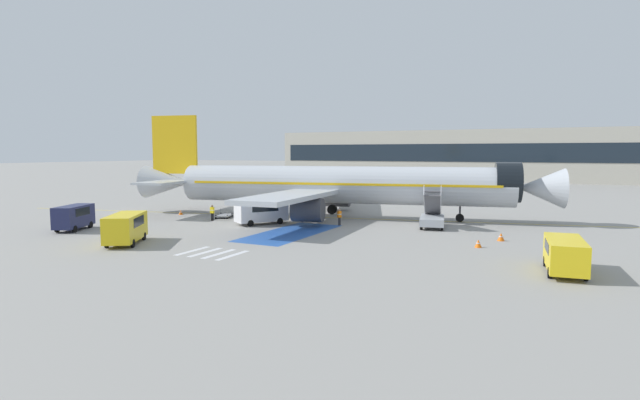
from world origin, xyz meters
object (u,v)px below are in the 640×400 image
Objects in this scene: traffic_cone_1 at (181,212)px; service_van_3 at (74,216)px; terminal_building at (459,155)px; ground_crew_2 at (302,212)px; boarding_stairs_forward at (432,217)px; baggage_cart at (224,215)px; service_van_2 at (565,253)px; traffic_cone_0 at (501,237)px; service_van_0 at (126,226)px; traffic_cone_2 at (478,243)px; airliner at (336,185)px; fuel_tanker at (360,187)px; ground_crew_1 at (212,212)px; ground_crew_0 at (339,216)px; ground_crew_3 at (235,211)px; service_van_1 at (261,211)px.

service_van_3 is at bearing -94.00° from traffic_cone_1.
ground_crew_2 is at bearing -89.38° from terminal_building.
baggage_cart is (-22.26, -3.01, -0.75)m from boarding_stairs_forward.
baggage_cart is (-33.70, 11.49, -0.98)m from service_van_2.
ground_crew_2 is at bearing 173.06° from traffic_cone_0.
service_van_0 reaches higher than traffic_cone_2.
airliner is 4.55× the size of fuel_tanker.
ground_crew_1 reaches higher than traffic_cone_2.
ground_crew_1 is (-21.86, -5.55, -0.06)m from boarding_stairs_forward.
boarding_stairs_forward is at bearing -80.78° from terminal_building.
baggage_cart is at bearing -76.91° from airliner.
ground_crew_1 is at bearing 121.04° from ground_crew_0.
airliner is 28.47× the size of ground_crew_3.
traffic_cone_0 is at bearing -2.64° from traffic_cone_1.
traffic_cone_1 is at bearing -156.73° from service_van_1.
ground_crew_3 is (2.11, -0.83, 0.67)m from baggage_cart.
service_van_3 is 102.60m from terminal_building.
service_van_1 reaches higher than ground_crew_1.
traffic_cone_1 is (-19.82, -0.43, -0.65)m from ground_crew_0.
service_van_1 is at bearing -178.25° from traffic_cone_0.
service_van_2 is 3.23× the size of ground_crew_1.
terminal_building reaches higher than boarding_stairs_forward.
boarding_stairs_forward is at bearing 6.12° from service_van_3.
traffic_cone_2 is (5.56, -8.44, -0.71)m from boarding_stairs_forward.
airliner is at bearing -42.73° from service_van_2.
traffic_cone_1 is at bearing 177.36° from traffic_cone_0.
terminal_building is (-0.95, 87.34, 5.25)m from ground_crew_2.
ground_crew_1 is at bearing -178.02° from boarding_stairs_forward.
ground_crew_2 reaches higher than traffic_cone_0.
boarding_stairs_forward is 8.42× the size of traffic_cone_0.
traffic_cone_0 reaches higher than traffic_cone_2.
airliner reaches higher than service_van_2.
ground_crew_1 is at bearing -95.08° from terminal_building.
baggage_cart is (-6.42, 2.39, -1.09)m from service_van_1.
ground_crew_2 is (16.42, 13.97, -0.27)m from service_van_3.
service_van_0 reaches higher than ground_crew_1.
baggage_cart is 6.10m from traffic_cone_1.
fuel_tanker is 30.04m from ground_crew_0.
fuel_tanker reaches higher than baggage_cart.
service_van_1 is at bearing -91.29° from terminal_building.
ground_crew_0 is 4.34m from ground_crew_2.
service_van_2 is at bearing 15.26° from service_van_1.
ground_crew_0 is at bearing -155.02° from service_van_0.
ground_crew_1 is (7.42, 10.74, -0.41)m from service_van_3.
service_van_2 is 8.50m from traffic_cone_2.
boarding_stairs_forward is 9.14× the size of traffic_cone_2.
service_van_2 is 9.66× the size of traffic_cone_1.
ground_crew_2 is (2.98, 3.08, -0.26)m from service_van_1.
airliner is 28.24m from service_van_2.
fuel_tanker is 59.41m from terminal_building.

